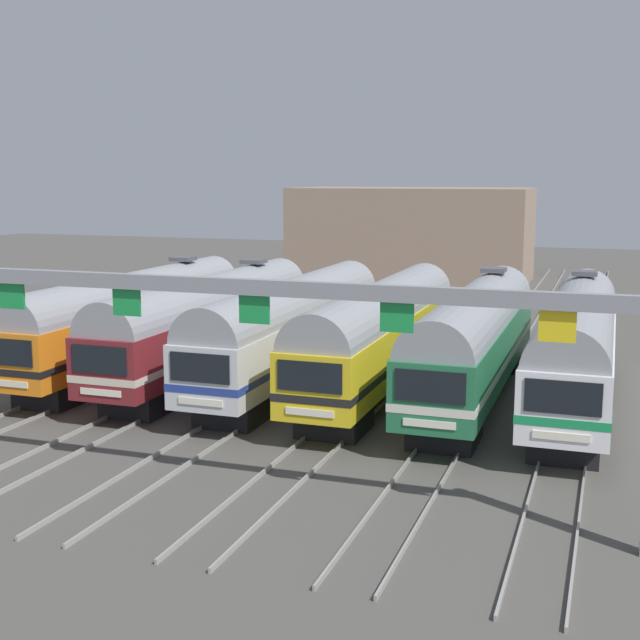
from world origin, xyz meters
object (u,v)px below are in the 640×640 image
(commuter_train_orange, at_px, (134,316))
(commuter_train_green, at_px, (475,337))
(commuter_train_yellow, at_px, (381,331))
(commuter_train_white, at_px, (577,343))
(commuter_train_silver, at_px, (293,326))
(catenary_gantry, at_px, (189,316))
(commuter_train_maroon, at_px, (210,320))

(commuter_train_orange, height_order, commuter_train_green, same)
(commuter_train_yellow, xyz_separation_m, commuter_train_white, (8.11, 0.00, 0.00))
(commuter_train_silver, height_order, catenary_gantry, catenary_gantry)
(commuter_train_green, bearing_deg, commuter_train_orange, 180.00)
(commuter_train_yellow, relative_size, commuter_train_white, 1.00)
(commuter_train_yellow, bearing_deg, commuter_train_white, 0.03)
(commuter_train_orange, xyz_separation_m, commuter_train_white, (20.27, 0.00, 0.00))
(commuter_train_maroon, distance_m, commuter_train_yellow, 8.11)
(commuter_train_yellow, height_order, catenary_gantry, catenary_gantry)
(commuter_train_orange, height_order, commuter_train_yellow, commuter_train_orange)
(commuter_train_silver, bearing_deg, commuter_train_white, 0.02)
(commuter_train_silver, height_order, commuter_train_yellow, same)
(commuter_train_orange, relative_size, commuter_train_white, 1.00)
(commuter_train_maroon, bearing_deg, commuter_train_yellow, -0.03)
(commuter_train_yellow, bearing_deg, commuter_train_green, 0.06)
(commuter_train_maroon, height_order, commuter_train_silver, commuter_train_maroon)
(commuter_train_orange, bearing_deg, commuter_train_silver, -0.03)
(commuter_train_maroon, relative_size, commuter_train_silver, 1.00)
(commuter_train_maroon, relative_size, commuter_train_yellow, 1.00)
(commuter_train_maroon, bearing_deg, catenary_gantry, -65.75)
(catenary_gantry, bearing_deg, commuter_train_green, 65.75)
(commuter_train_silver, relative_size, commuter_train_green, 1.00)
(commuter_train_green, bearing_deg, commuter_train_silver, -179.97)
(commuter_train_silver, distance_m, commuter_train_white, 12.16)
(commuter_train_maroon, xyz_separation_m, commuter_train_green, (12.16, 0.00, 0.00))
(catenary_gantry, bearing_deg, commuter_train_silver, 98.54)
(commuter_train_silver, distance_m, commuter_train_green, 8.11)
(commuter_train_green, relative_size, catenary_gantry, 0.71)
(commuter_train_maroon, distance_m, commuter_train_white, 16.22)
(commuter_train_maroon, xyz_separation_m, commuter_train_white, (16.22, 0.00, 0.00))
(commuter_train_yellow, relative_size, catenary_gantry, 0.71)
(commuter_train_maroon, height_order, commuter_train_white, same)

